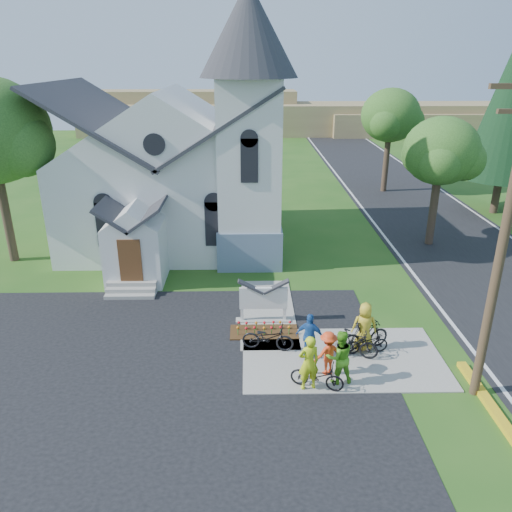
{
  "coord_description": "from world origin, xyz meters",
  "views": [
    {
      "loc": [
        -1.83,
        -14.39,
        9.87
      ],
      "look_at": [
        -1.46,
        5.0,
        2.12
      ],
      "focal_mm": 35.0,
      "sensor_mm": 36.0,
      "label": 1
    }
  ],
  "objects_px": {
    "cyclist_3": "(328,353)",
    "bike_0": "(268,337)",
    "cyclist_4": "(364,327)",
    "church_sign": "(263,299)",
    "cyclist_0": "(309,363)",
    "cyclist_1": "(339,357)",
    "bike_2": "(317,376)",
    "cyclist_2": "(310,336)",
    "bike_1": "(354,343)",
    "utility_pole": "(507,231)",
    "bike_3": "(365,335)",
    "bike_4": "(367,343)"
  },
  "relations": [
    {
      "from": "cyclist_2",
      "to": "utility_pole",
      "type": "bearing_deg",
      "value": 177.12
    },
    {
      "from": "cyclist_0",
      "to": "cyclist_1",
      "type": "height_order",
      "value": "cyclist_0"
    },
    {
      "from": "cyclist_3",
      "to": "bike_0",
      "type": "bearing_deg",
      "value": -60.35
    },
    {
      "from": "bike_0",
      "to": "cyclist_4",
      "type": "xyz_separation_m",
      "value": [
        3.44,
        -0.04,
        0.42
      ]
    },
    {
      "from": "utility_pole",
      "to": "cyclist_4",
      "type": "bearing_deg",
      "value": 140.02
    },
    {
      "from": "cyclist_1",
      "to": "bike_1",
      "type": "bearing_deg",
      "value": -126.87
    },
    {
      "from": "cyclist_3",
      "to": "bike_4",
      "type": "xyz_separation_m",
      "value": [
        1.59,
        1.21,
        -0.37
      ]
    },
    {
      "from": "bike_1",
      "to": "cyclist_2",
      "type": "distance_m",
      "value": 1.59
    },
    {
      "from": "bike_3",
      "to": "cyclist_3",
      "type": "bearing_deg",
      "value": 113.52
    },
    {
      "from": "church_sign",
      "to": "bike_0",
      "type": "xyz_separation_m",
      "value": [
        0.09,
        -2.11,
        -0.49
      ]
    },
    {
      "from": "cyclist_3",
      "to": "bike_4",
      "type": "height_order",
      "value": "cyclist_3"
    },
    {
      "from": "bike_0",
      "to": "cyclist_4",
      "type": "relative_size",
      "value": 1.02
    },
    {
      "from": "cyclist_3",
      "to": "bike_3",
      "type": "bearing_deg",
      "value": -159.49
    },
    {
      "from": "cyclist_0",
      "to": "bike_3",
      "type": "xyz_separation_m",
      "value": [
        2.3,
        2.22,
        -0.37
      ]
    },
    {
      "from": "cyclist_3",
      "to": "bike_4",
      "type": "distance_m",
      "value": 2.03
    },
    {
      "from": "cyclist_2",
      "to": "bike_1",
      "type": "bearing_deg",
      "value": -158.92
    },
    {
      "from": "bike_1",
      "to": "cyclist_3",
      "type": "height_order",
      "value": "cyclist_3"
    },
    {
      "from": "cyclist_1",
      "to": "cyclist_4",
      "type": "bearing_deg",
      "value": -131.32
    },
    {
      "from": "bike_2",
      "to": "utility_pole",
      "type": "bearing_deg",
      "value": -75.17
    },
    {
      "from": "bike_4",
      "to": "bike_0",
      "type": "bearing_deg",
      "value": 77.37
    },
    {
      "from": "bike_4",
      "to": "bike_2",
      "type": "bearing_deg",
      "value": 126.49
    },
    {
      "from": "church_sign",
      "to": "cyclist_1",
      "type": "relative_size",
      "value": 1.2
    },
    {
      "from": "bike_0",
      "to": "bike_2",
      "type": "height_order",
      "value": "bike_0"
    },
    {
      "from": "church_sign",
      "to": "utility_pole",
      "type": "relative_size",
      "value": 0.22
    },
    {
      "from": "cyclist_4",
      "to": "bike_3",
      "type": "bearing_deg",
      "value": 156.54
    },
    {
      "from": "utility_pole",
      "to": "cyclist_0",
      "type": "distance_m",
      "value": 6.9
    },
    {
      "from": "cyclist_1",
      "to": "cyclist_2",
      "type": "xyz_separation_m",
      "value": [
        -0.78,
        1.4,
        -0.07
      ]
    },
    {
      "from": "church_sign",
      "to": "cyclist_4",
      "type": "xyz_separation_m",
      "value": [
        3.53,
        -2.15,
        -0.06
      ]
    },
    {
      "from": "cyclist_3",
      "to": "bike_4",
      "type": "relative_size",
      "value": 1.0
    },
    {
      "from": "church_sign",
      "to": "cyclist_3",
      "type": "xyz_separation_m",
      "value": [
        2.0,
        -3.62,
        -0.2
      ]
    },
    {
      "from": "bike_4",
      "to": "cyclist_4",
      "type": "bearing_deg",
      "value": 7.54
    },
    {
      "from": "cyclist_4",
      "to": "bike_0",
      "type": "bearing_deg",
      "value": 6.68
    },
    {
      "from": "church_sign",
      "to": "cyclist_4",
      "type": "distance_m",
      "value": 4.13
    },
    {
      "from": "cyclist_0",
      "to": "bike_3",
      "type": "distance_m",
      "value": 3.22
    },
    {
      "from": "bike_3",
      "to": "cyclist_4",
      "type": "relative_size",
      "value": 1.04
    },
    {
      "from": "cyclist_0",
      "to": "cyclist_1",
      "type": "relative_size",
      "value": 1.03
    },
    {
      "from": "bike_0",
      "to": "cyclist_3",
      "type": "height_order",
      "value": "cyclist_3"
    },
    {
      "from": "bike_1",
      "to": "cyclist_1",
      "type": "bearing_deg",
      "value": 173.21
    },
    {
      "from": "bike_0",
      "to": "cyclist_4",
      "type": "bearing_deg",
      "value": -80.38
    },
    {
      "from": "bike_2",
      "to": "bike_3",
      "type": "xyz_separation_m",
      "value": [
        2.01,
        2.22,
        0.12
      ]
    },
    {
      "from": "cyclist_1",
      "to": "bike_2",
      "type": "xyz_separation_m",
      "value": [
        -0.74,
        -0.33,
        -0.47
      ]
    },
    {
      "from": "church_sign",
      "to": "cyclist_1",
      "type": "height_order",
      "value": "cyclist_1"
    },
    {
      "from": "church_sign",
      "to": "bike_2",
      "type": "bearing_deg",
      "value": -70.51
    },
    {
      "from": "church_sign",
      "to": "cyclist_3",
      "type": "relative_size",
      "value": 1.42
    },
    {
      "from": "bike_0",
      "to": "cyclist_2",
      "type": "xyz_separation_m",
      "value": [
        1.43,
        -0.56,
        0.36
      ]
    },
    {
      "from": "cyclist_1",
      "to": "bike_3",
      "type": "relative_size",
      "value": 0.97
    },
    {
      "from": "cyclist_0",
      "to": "cyclist_2",
      "type": "height_order",
      "value": "cyclist_0"
    },
    {
      "from": "church_sign",
      "to": "cyclist_3",
      "type": "height_order",
      "value": "church_sign"
    },
    {
      "from": "bike_0",
      "to": "cyclist_3",
      "type": "distance_m",
      "value": 2.45
    },
    {
      "from": "cyclist_4",
      "to": "church_sign",
      "type": "bearing_deg",
      "value": -24.1
    }
  ]
}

